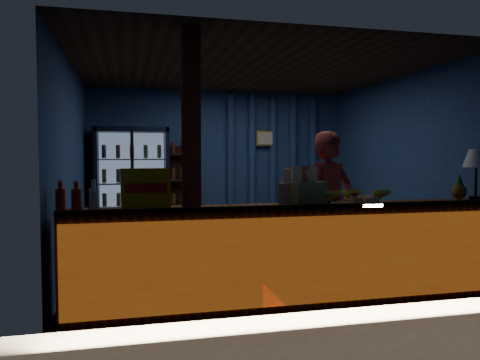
# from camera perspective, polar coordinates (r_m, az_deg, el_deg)

# --- Properties ---
(ground) EXTENTS (4.60, 4.60, 0.00)m
(ground) POSITION_cam_1_polar(r_m,az_deg,el_deg) (6.53, 1.18, -9.69)
(ground) COLOR #515154
(ground) RESTS_ON ground
(room_walls) EXTENTS (4.60, 4.60, 4.60)m
(room_walls) POSITION_cam_1_polar(r_m,az_deg,el_deg) (6.37, 1.20, 4.21)
(room_walls) COLOR navy
(room_walls) RESTS_ON ground
(counter) EXTENTS (4.40, 0.57, 0.99)m
(counter) POSITION_cam_1_polar(r_m,az_deg,el_deg) (4.65, 7.21, -8.91)
(counter) COLOR brown
(counter) RESTS_ON ground
(support_post) EXTENTS (0.16, 0.16, 2.60)m
(support_post) POSITION_cam_1_polar(r_m,az_deg,el_deg) (4.30, -5.96, 1.20)
(support_post) COLOR maroon
(support_post) RESTS_ON ground
(beverage_cooler) EXTENTS (1.20, 0.62, 1.90)m
(beverage_cooler) POSITION_cam_1_polar(r_m,az_deg,el_deg) (8.10, -13.00, -0.62)
(beverage_cooler) COLOR black
(beverage_cooler) RESTS_ON ground
(bottle_shelf) EXTENTS (0.50, 0.28, 1.60)m
(bottle_shelf) POSITION_cam_1_polar(r_m,az_deg,el_deg) (8.30, -7.11, -1.44)
(bottle_shelf) COLOR #321F10
(bottle_shelf) RESTS_ON ground
(curtain_folds) EXTENTS (1.74, 0.14, 2.50)m
(curtain_folds) POSITION_cam_1_polar(r_m,az_deg,el_deg) (8.71, 4.00, 2.11)
(curtain_folds) COLOR navy
(curtain_folds) RESTS_ON room_walls
(framed_picture) EXTENTS (0.36, 0.04, 0.28)m
(framed_picture) POSITION_cam_1_polar(r_m,az_deg,el_deg) (8.63, 3.15, 5.09)
(framed_picture) COLOR gold
(framed_picture) RESTS_ON room_walls
(shopkeeper) EXTENTS (0.73, 0.61, 1.70)m
(shopkeeper) POSITION_cam_1_polar(r_m,az_deg,el_deg) (5.28, 10.95, -3.39)
(shopkeeper) COLOR maroon
(shopkeeper) RESTS_ON ground
(green_chair) EXTENTS (0.73, 0.74, 0.64)m
(green_chair) POSITION_cam_1_polar(r_m,az_deg,el_deg) (8.37, 11.53, -4.70)
(green_chair) COLOR #55AA61
(green_chair) RESTS_ON ground
(side_table) EXTENTS (0.64, 0.50, 0.64)m
(side_table) POSITION_cam_1_polar(r_m,az_deg,el_deg) (7.89, 0.94, -5.51)
(side_table) COLOR #321F10
(side_table) RESTS_ON ground
(yellow_sign) EXTENTS (0.46, 0.13, 0.37)m
(yellow_sign) POSITION_cam_1_polar(r_m,az_deg,el_deg) (4.43, -11.39, -0.95)
(yellow_sign) COLOR #E2BB0B
(yellow_sign) RESTS_ON counter
(soda_bottles) EXTENTS (0.36, 0.16, 0.27)m
(soda_bottles) POSITION_cam_1_polar(r_m,az_deg,el_deg) (4.31, -19.26, -2.14)
(soda_bottles) COLOR red
(soda_bottles) RESTS_ON counter
(snack_box_left) EXTENTS (0.42, 0.37, 0.38)m
(snack_box_left) POSITION_cam_1_polar(r_m,az_deg,el_deg) (4.60, 7.82, -1.40)
(snack_box_left) COLOR #9A834A
(snack_box_left) RESTS_ON counter
(snack_box_centre) EXTENTS (0.42, 0.39, 0.36)m
(snack_box_centre) POSITION_cam_1_polar(r_m,az_deg,el_deg) (4.62, 6.96, -1.47)
(snack_box_centre) COLOR #9A834A
(snack_box_centre) RESTS_ON counter
(pastry_tray) EXTENTS (0.49, 0.49, 0.08)m
(pastry_tray) POSITION_cam_1_polar(r_m,az_deg,el_deg) (4.77, 14.63, -2.60)
(pastry_tray) COLOR silver
(pastry_tray) RESTS_ON counter
(banana_bunches) EXTENTS (1.03, 0.30, 0.17)m
(banana_bunches) POSITION_cam_1_polar(r_m,az_deg,el_deg) (4.78, 12.04, -1.88)
(banana_bunches) COLOR yellow
(banana_bunches) RESTS_ON counter
(table_lamp) EXTENTS (0.28, 0.28, 0.55)m
(table_lamp) POSITION_cam_1_polar(r_m,az_deg,el_deg) (5.66, 26.87, 2.15)
(table_lamp) COLOR black
(table_lamp) RESTS_ON counter
(pineapple) EXTENTS (0.16, 0.16, 0.28)m
(pineapple) POSITION_cam_1_polar(r_m,az_deg,el_deg) (5.64, 25.13, -1.01)
(pineapple) COLOR #885C18
(pineapple) RESTS_ON counter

